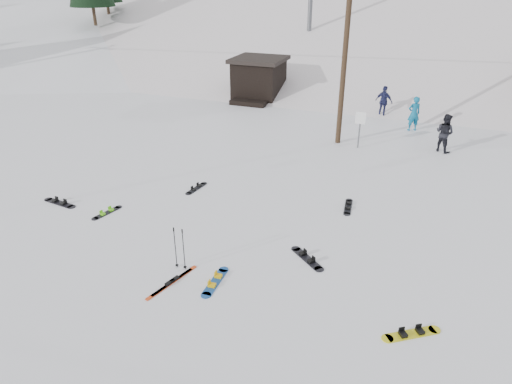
% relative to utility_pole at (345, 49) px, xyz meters
% --- Properties ---
extents(ground, '(200.00, 200.00, 0.00)m').
position_rel_utility_pole_xyz_m(ground, '(-2.00, -14.00, -4.68)').
color(ground, white).
rests_on(ground, ground).
extents(ski_slope, '(60.00, 85.24, 65.97)m').
position_rel_utility_pole_xyz_m(ski_slope, '(-2.00, 41.00, -16.68)').
color(ski_slope, silver).
rests_on(ski_slope, ground).
extents(ridge_left, '(47.54, 95.03, 58.38)m').
position_rel_utility_pole_xyz_m(ridge_left, '(-38.00, 34.00, -15.68)').
color(ridge_left, white).
rests_on(ridge_left, ground).
extents(treeline_left, '(20.00, 64.00, 10.00)m').
position_rel_utility_pole_xyz_m(treeline_left, '(-36.00, 26.00, -4.68)').
color(treeline_left, black).
rests_on(treeline_left, ground).
extents(treeline_crest, '(50.00, 6.00, 10.00)m').
position_rel_utility_pole_xyz_m(treeline_crest, '(-2.00, 72.00, -4.68)').
color(treeline_crest, black).
rests_on(treeline_crest, ski_slope).
extents(utility_pole, '(2.00, 0.26, 9.00)m').
position_rel_utility_pole_xyz_m(utility_pole, '(0.00, 0.00, 0.00)').
color(utility_pole, '#3A2819').
rests_on(utility_pole, ground).
extents(trail_sign, '(0.50, 0.09, 1.85)m').
position_rel_utility_pole_xyz_m(trail_sign, '(1.10, -0.42, -3.41)').
color(trail_sign, '#595B60').
rests_on(trail_sign, ground).
extents(lift_hut, '(3.40, 4.10, 2.75)m').
position_rel_utility_pole_xyz_m(lift_hut, '(-7.00, 6.94, -3.32)').
color(lift_hut, black).
rests_on(lift_hut, ground).
extents(hero_snowboard, '(0.33, 1.54, 0.11)m').
position_rel_utility_pole_xyz_m(hero_snowboard, '(-0.84, -12.88, -4.65)').
color(hero_snowboard, '#174A99').
rests_on(hero_snowboard, ground).
extents(hero_skis, '(0.62, 1.90, 0.10)m').
position_rel_utility_pole_xyz_m(hero_skis, '(-1.98, -13.33, -4.65)').
color(hero_skis, '#AE3511').
rests_on(hero_skis, ground).
extents(ski_poles, '(0.38, 0.10, 1.37)m').
position_rel_utility_pole_xyz_m(ski_poles, '(-2.10, -12.61, -3.98)').
color(ski_poles, black).
rests_on(ski_poles, ground).
extents(board_scatter_a, '(1.58, 0.46, 0.11)m').
position_rel_utility_pole_xyz_m(board_scatter_a, '(-8.52, -10.59, -4.65)').
color(board_scatter_a, black).
rests_on(board_scatter_a, ground).
extents(board_scatter_b, '(0.40, 1.34, 0.09)m').
position_rel_utility_pole_xyz_m(board_scatter_b, '(-4.24, -7.55, -4.66)').
color(board_scatter_b, black).
rests_on(board_scatter_b, ground).
extents(board_scatter_c, '(0.50, 1.30, 0.09)m').
position_rel_utility_pole_xyz_m(board_scatter_c, '(-6.34, -10.57, -4.66)').
color(board_scatter_c, black).
rests_on(board_scatter_c, ground).
extents(board_scatter_d, '(1.26, 1.10, 0.11)m').
position_rel_utility_pole_xyz_m(board_scatter_d, '(1.31, -10.80, -4.65)').
color(board_scatter_d, black).
rests_on(board_scatter_d, ground).
extents(board_scatter_e, '(1.35, 1.02, 0.11)m').
position_rel_utility_pole_xyz_m(board_scatter_e, '(4.56, -13.03, -4.65)').
color(board_scatter_e, yellow).
rests_on(board_scatter_e, ground).
extents(board_scatter_f, '(0.39, 1.40, 0.10)m').
position_rel_utility_pole_xyz_m(board_scatter_f, '(1.85, -6.94, -4.66)').
color(board_scatter_f, black).
rests_on(board_scatter_f, ground).
extents(skier_teal, '(0.83, 0.73, 1.90)m').
position_rel_utility_pole_xyz_m(skier_teal, '(3.42, 3.44, -3.73)').
color(skier_teal, '#0D638B').
rests_on(skier_teal, ground).
extents(skier_dark, '(1.15, 1.09, 1.88)m').
position_rel_utility_pole_xyz_m(skier_dark, '(5.02, 0.60, -3.74)').
color(skier_dark, black).
rests_on(skier_dark, ground).
extents(skier_navy, '(1.18, 0.80, 1.85)m').
position_rel_utility_pole_xyz_m(skier_navy, '(1.57, 5.54, -3.75)').
color(skier_navy, '#1C1F47').
rests_on(skier_navy, ground).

